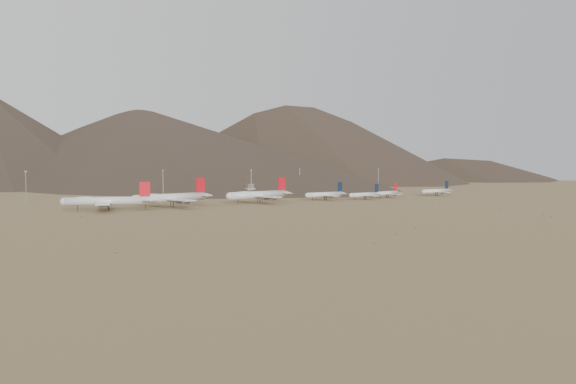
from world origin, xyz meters
TOP-DOWN VIEW (x-y plane):
  - ground at (0.00, 0.00)m, footprint 3000.00×3000.00m
  - mountain_ridge at (0.00, 900.00)m, footprint 4400.00×1000.00m
  - widebody_west at (-125.79, 32.73)m, footprint 61.99×49.33m
  - widebody_centre at (-79.94, 36.25)m, footprint 68.13×53.56m
  - widebody_east at (-6.68, 38.78)m, footprint 65.82×51.39m
  - narrowbody_a at (59.32, 38.19)m, footprint 45.86×33.06m
  - narrowbody_b at (94.05, 27.23)m, footprint 40.11×29.01m
  - narrowbody_c at (126.13, 34.02)m, footprint 39.44×29.31m
  - narrowbody_d at (188.09, 32.34)m, footprint 43.15×31.08m
  - control_tower at (30.00, 120.00)m, footprint 8.00×8.00m
  - mast_far_west at (-163.37, 126.05)m, footprint 2.00×0.60m
  - mast_west at (-50.43, 133.76)m, footprint 2.00×0.60m
  - mast_centre at (28.44, 114.27)m, footprint 2.00×0.60m
  - mast_east at (105.84, 148.24)m, footprint 2.00×0.60m
  - mast_far_east at (200.28, 130.21)m, footprint 2.00×0.60m
  - desert_scrub at (43.85, -106.82)m, footprint 395.18×176.76m

SIDE VIEW (x-z plane):
  - ground at x=0.00m, z-range 0.00..0.00m
  - desert_scrub at x=43.85m, z-range -0.09..0.72m
  - narrowbody_b at x=94.05m, z-range -2.33..10.93m
  - narrowbody_c at x=126.13m, z-range -2.36..11.09m
  - narrowbody_d at x=188.09m, z-range -2.50..11.74m
  - narrowbody_a at x=59.32m, z-range -2.66..12.48m
  - control_tower at x=30.00m, z-range -0.68..11.32m
  - widebody_west at x=-125.79m, z-range -2.97..16.15m
  - widebody_east at x=-6.68m, z-range -3.06..16.64m
  - widebody_centre at x=-79.94m, z-range -3.19..17.37m
  - mast_far_west at x=-163.37m, z-range 1.35..27.05m
  - mast_west at x=-50.43m, z-range 1.35..27.05m
  - mast_centre at x=28.44m, z-range 1.35..27.05m
  - mast_east at x=105.84m, z-range 1.35..27.05m
  - mast_far_east at x=200.28m, z-range 1.35..27.05m
  - mountain_ridge at x=0.00m, z-range 0.00..300.00m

